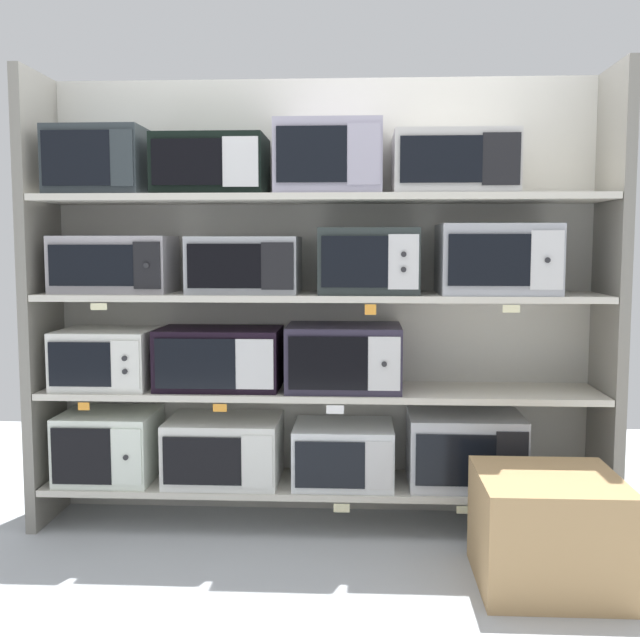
# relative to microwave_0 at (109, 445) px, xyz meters

# --- Properties ---
(ground) EXTENTS (6.62, 6.00, 0.02)m
(ground) POSITION_rel_microwave_0_xyz_m (1.03, -1.00, -0.38)
(ground) COLOR #B2B7BC
(back_panel) EXTENTS (2.82, 0.04, 2.15)m
(back_panel) POSITION_rel_microwave_0_xyz_m (1.03, 0.24, 0.70)
(back_panel) COLOR beige
(back_panel) RESTS_ON ground
(upright_left) EXTENTS (0.05, 0.42, 2.15)m
(upright_left) POSITION_rel_microwave_0_xyz_m (-0.31, 0.00, 0.70)
(upright_left) COLOR gray
(upright_left) RESTS_ON ground
(upright_right) EXTENTS (0.05, 0.42, 2.15)m
(upright_right) POSITION_rel_microwave_0_xyz_m (2.36, 0.00, 0.70)
(upright_right) COLOR gray
(upright_right) RESTS_ON ground
(shelf_0) EXTENTS (2.62, 0.42, 0.03)m
(shelf_0) POSITION_rel_microwave_0_xyz_m (1.03, 0.00, -0.18)
(shelf_0) COLOR beige
(shelf_0) RESTS_ON ground
(microwave_0) EXTENTS (0.45, 0.41, 0.33)m
(microwave_0) POSITION_rel_microwave_0_xyz_m (0.00, 0.00, 0.00)
(microwave_0) COLOR silver
(microwave_0) RESTS_ON shelf_0
(microwave_1) EXTENTS (0.53, 0.42, 0.30)m
(microwave_1) POSITION_rel_microwave_0_xyz_m (0.56, 0.00, -0.01)
(microwave_1) COLOR silver
(microwave_1) RESTS_ON shelf_0
(microwave_2) EXTENTS (0.47, 0.40, 0.28)m
(microwave_2) POSITION_rel_microwave_0_xyz_m (1.14, 0.00, -0.02)
(microwave_2) COLOR silver
(microwave_2) RESTS_ON shelf_0
(microwave_3) EXTENTS (0.53, 0.39, 0.34)m
(microwave_3) POSITION_rel_microwave_0_xyz_m (1.71, 0.00, 0.00)
(microwave_3) COLOR #B8BCC2
(microwave_3) RESTS_ON shelf_0
(price_tag_0) EXTENTS (0.07, 0.00, 0.04)m
(price_tag_0) POSITION_rel_microwave_0_xyz_m (1.13, -0.21, -0.22)
(price_tag_0) COLOR beige
(price_tag_1) EXTENTS (0.09, 0.00, 0.03)m
(price_tag_1) POSITION_rel_microwave_0_xyz_m (1.70, -0.21, -0.22)
(price_tag_1) COLOR beige
(shelf_1) EXTENTS (2.62, 0.42, 0.03)m
(shelf_1) POSITION_rel_microwave_0_xyz_m (1.03, 0.00, 0.28)
(shelf_1) COLOR beige
(microwave_4) EXTENTS (0.45, 0.40, 0.28)m
(microwave_4) POSITION_rel_microwave_0_xyz_m (0.00, 0.00, 0.43)
(microwave_4) COLOR silver
(microwave_4) RESTS_ON shelf_1
(microwave_5) EXTENTS (0.58, 0.37, 0.29)m
(microwave_5) POSITION_rel_microwave_0_xyz_m (0.55, 0.00, 0.43)
(microwave_5) COLOR black
(microwave_5) RESTS_ON shelf_1
(microwave_6) EXTENTS (0.53, 0.40, 0.30)m
(microwave_6) POSITION_rel_microwave_0_xyz_m (1.14, 0.00, 0.44)
(microwave_6) COLOR #2C2738
(microwave_6) RESTS_ON shelf_1
(price_tag_2) EXTENTS (0.05, 0.00, 0.04)m
(price_tag_2) POSITION_rel_microwave_0_xyz_m (-0.04, -0.21, 0.24)
(price_tag_2) COLOR orange
(price_tag_3) EXTENTS (0.06, 0.00, 0.04)m
(price_tag_3) POSITION_rel_microwave_0_xyz_m (0.58, -0.21, 0.24)
(price_tag_3) COLOR orange
(price_tag_4) EXTENTS (0.08, 0.00, 0.04)m
(price_tag_4) POSITION_rel_microwave_0_xyz_m (1.10, -0.21, 0.24)
(price_tag_4) COLOR white
(shelf_2) EXTENTS (2.62, 0.42, 0.03)m
(shelf_2) POSITION_rel_microwave_0_xyz_m (1.03, 0.00, 0.73)
(shelf_2) COLOR beige
(microwave_7) EXTENTS (0.55, 0.34, 0.27)m
(microwave_7) POSITION_rel_microwave_0_xyz_m (0.05, 0.00, 0.88)
(microwave_7) COLOR #9F9BA1
(microwave_7) RESTS_ON shelf_2
(microwave_8) EXTENTS (0.51, 0.37, 0.26)m
(microwave_8) POSITION_rel_microwave_0_xyz_m (0.67, 0.00, 0.88)
(microwave_8) COLOR #A0A3A8
(microwave_8) RESTS_ON shelf_2
(microwave_9) EXTENTS (0.46, 0.40, 0.30)m
(microwave_9) POSITION_rel_microwave_0_xyz_m (1.25, 0.00, 0.90)
(microwave_9) COLOR #282F2E
(microwave_9) RESTS_ON shelf_2
(microwave_10) EXTENTS (0.53, 0.43, 0.32)m
(microwave_10) POSITION_rel_microwave_0_xyz_m (1.84, 0.00, 0.90)
(microwave_10) COLOR #A0A2A9
(microwave_10) RESTS_ON shelf_2
(price_tag_5) EXTENTS (0.07, 0.00, 0.03)m
(price_tag_5) POSITION_rel_microwave_0_xyz_m (0.04, -0.21, 0.69)
(price_tag_5) COLOR beige
(price_tag_6) EXTENTS (0.05, 0.00, 0.05)m
(price_tag_6) POSITION_rel_microwave_0_xyz_m (1.26, -0.21, 0.69)
(price_tag_6) COLOR orange
(price_tag_7) EXTENTS (0.08, 0.00, 0.03)m
(price_tag_7) POSITION_rel_microwave_0_xyz_m (1.87, -0.21, 0.69)
(price_tag_7) COLOR beige
(shelf_3) EXTENTS (2.62, 0.42, 0.03)m
(shelf_3) POSITION_rel_microwave_0_xyz_m (1.03, 0.00, 1.18)
(shelf_3) COLOR beige
(microwave_11) EXTENTS (0.44, 0.39, 0.31)m
(microwave_11) POSITION_rel_microwave_0_xyz_m (-0.00, 0.00, 1.35)
(microwave_11) COLOR #2B3235
(microwave_11) RESTS_ON shelf_3
(microwave_12) EXTENTS (0.51, 0.38, 0.27)m
(microwave_12) POSITION_rel_microwave_0_xyz_m (0.52, 0.00, 1.34)
(microwave_12) COLOR black
(microwave_12) RESTS_ON shelf_3
(microwave_13) EXTENTS (0.48, 0.41, 0.33)m
(microwave_13) POSITION_rel_microwave_0_xyz_m (1.07, 0.00, 1.36)
(microwave_13) COLOR #9E99AC
(microwave_13) RESTS_ON shelf_3
(microwave_14) EXTENTS (0.55, 0.42, 0.28)m
(microwave_14) POSITION_rel_microwave_0_xyz_m (1.63, 0.00, 1.34)
(microwave_14) COLOR beige
(microwave_14) RESTS_ON shelf_3
(shipping_carton) EXTENTS (0.55, 0.55, 0.44)m
(shipping_carton) POSITION_rel_microwave_0_xyz_m (1.96, -0.61, -0.15)
(shipping_carton) COLOR tan
(shipping_carton) RESTS_ON ground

